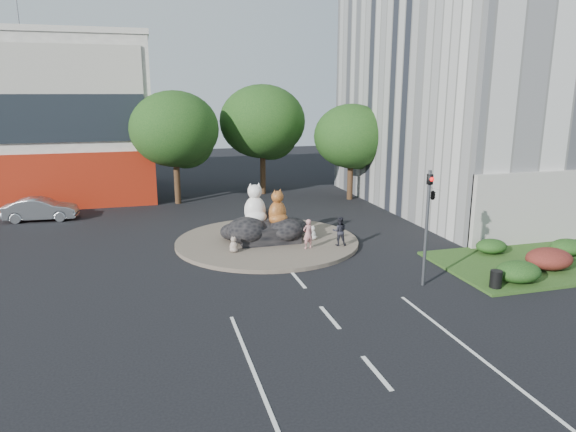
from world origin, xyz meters
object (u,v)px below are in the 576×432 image
object	(u,v)px
kitten_white	(312,232)
litter_bin	(496,279)
cat_tabby	(277,207)
pedestrian_dark	(340,231)
parked_car	(41,209)
kitten_calico	(234,244)
pedestrian_pink	(308,234)
cat_white	(255,203)

from	to	relation	value
kitten_white	litter_bin	xyz separation A→B (m)	(5.22, -8.67, -0.12)
cat_tabby	pedestrian_dark	world-z (taller)	cat_tabby
parked_car	kitten_calico	bearing A→B (deg)	-130.83
pedestrian_dark	kitten_calico	bearing A→B (deg)	13.79
pedestrian_dark	parked_car	world-z (taller)	pedestrian_dark
pedestrian_pink	pedestrian_dark	distance (m)	1.78
cat_white	pedestrian_pink	world-z (taller)	cat_white
kitten_white	pedestrian_pink	bearing A→B (deg)	-163.46
cat_white	pedestrian_dark	xyz separation A→B (m)	(4.04, -2.36, -1.26)
kitten_white	kitten_calico	bearing A→B (deg)	146.51
parked_car	litter_bin	bearing A→B (deg)	-127.59
cat_tabby	pedestrian_pink	bearing A→B (deg)	-84.30
parked_car	kitten_white	bearing A→B (deg)	-118.11
pedestrian_pink	parked_car	distance (m)	18.38
kitten_calico	kitten_white	bearing A→B (deg)	56.31
kitten_white	pedestrian_pink	xyz separation A→B (m)	(-0.75, -1.49, 0.37)
cat_white	litter_bin	distance (m)	12.78
pedestrian_pink	kitten_white	bearing A→B (deg)	-131.16
cat_white	parked_car	world-z (taller)	cat_white
pedestrian_pink	pedestrian_dark	world-z (taller)	pedestrian_pink
pedestrian_dark	kitten_white	bearing A→B (deg)	-36.73
cat_white	kitten_white	world-z (taller)	cat_white
pedestrian_pink	cat_tabby	bearing A→B (deg)	-73.75
pedestrian_pink	pedestrian_dark	xyz separation A→B (m)	(1.78, 0.07, -0.00)
pedestrian_dark	litter_bin	world-z (taller)	pedestrian_dark
parked_car	litter_bin	xyz separation A→B (m)	(20.56, -18.36, -0.25)
kitten_calico	cat_tabby	bearing A→B (deg)	71.97
pedestrian_pink	parked_car	bearing A→B (deg)	-51.97
cat_white	parked_car	bearing A→B (deg)	146.13
kitten_calico	pedestrian_pink	distance (m)	3.86
cat_tabby	kitten_white	xyz separation A→B (m)	(1.88, -0.41, -1.47)
cat_white	kitten_calico	bearing A→B (deg)	-126.02
kitten_calico	parked_car	bearing A→B (deg)	177.98
pedestrian_pink	cat_white	bearing A→B (deg)	-61.63
cat_white	pedestrian_dark	size ratio (longest dim) A/B	1.46
cat_white	pedestrian_pink	distance (m)	3.55
kitten_white	pedestrian_dark	xyz separation A→B (m)	(1.03, -1.42, 0.37)
cat_white	parked_car	size ratio (longest dim) A/B	0.50
cat_white	kitten_calico	size ratio (longest dim) A/B	2.69
cat_tabby	kitten_white	world-z (taller)	cat_tabby
pedestrian_dark	litter_bin	xyz separation A→B (m)	(4.19, -7.25, -0.48)
cat_tabby	parked_car	bearing A→B (deg)	120.35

